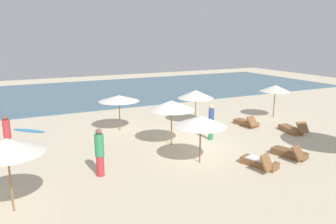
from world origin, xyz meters
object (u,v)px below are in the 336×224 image
object	(u,v)px
umbrella_4	(275,88)
person_3	(100,152)
umbrella_3	(119,98)
person_0	(7,135)
lounger_3	(291,129)
umbrella_0	(196,94)
umbrella_2	(201,121)
lounger_0	(260,163)
person_1	(211,122)
surfboard	(29,130)
lounger_4	(247,123)
lounger_2	(290,153)
umbrella_5	(172,105)
umbrella_1	(6,146)

from	to	relation	value
umbrella_4	person_3	xyz separation A→B (m)	(-12.54, -3.97, -0.98)
umbrella_3	person_0	size ratio (longest dim) A/B	1.23
umbrella_3	lounger_3	size ratio (longest dim) A/B	1.29
umbrella_3	umbrella_0	bearing A→B (deg)	-6.69
umbrella_2	lounger_3	world-z (taller)	umbrella_2
lounger_3	umbrella_3	bearing A→B (deg)	151.05
lounger_0	person_1	bearing A→B (deg)	87.41
umbrella_4	surfboard	world-z (taller)	umbrella_4
lounger_0	lounger_4	distance (m)	6.28
lounger_2	person_1	world-z (taller)	person_1
umbrella_5	person_3	world-z (taller)	umbrella_5
lounger_2	lounger_4	world-z (taller)	lounger_2
umbrella_1	lounger_0	bearing A→B (deg)	-4.22
umbrella_0	lounger_0	xyz separation A→B (m)	(-1.16, -7.06, -1.62)
umbrella_1	lounger_0	distance (m)	9.31
person_3	lounger_3	bearing A→B (deg)	4.99
lounger_2	umbrella_1	bearing A→B (deg)	177.84
umbrella_2	umbrella_1	bearing A→B (deg)	-173.63
lounger_2	surfboard	size ratio (longest dim) A/B	0.98
umbrella_5	lounger_2	size ratio (longest dim) A/B	1.26
surfboard	person_3	bearing A→B (deg)	-74.62
umbrella_0	umbrella_5	bearing A→B (deg)	-136.47
person_0	person_1	size ratio (longest dim) A/B	1.00
umbrella_1	lounger_4	world-z (taller)	umbrella_1
umbrella_0	lounger_2	xyz separation A→B (m)	(0.78, -6.81, -1.63)
surfboard	lounger_0	bearing A→B (deg)	-49.82
umbrella_4	person_0	xyz separation A→B (m)	(-15.65, 0.01, -0.99)
umbrella_1	lounger_3	xyz separation A→B (m)	(13.99, 2.29, -1.92)
surfboard	person_1	bearing A→B (deg)	-34.85
lounger_0	surfboard	distance (m)	12.65
umbrella_0	umbrella_2	distance (m)	6.41
umbrella_0	lounger_4	world-z (taller)	umbrella_0
umbrella_3	person_3	xyz separation A→B (m)	(-2.57, -5.60, -0.89)
umbrella_1	lounger_3	world-z (taller)	umbrella_1
umbrella_0	umbrella_1	bearing A→B (deg)	-148.04
lounger_0	surfboard	size ratio (longest dim) A/B	0.96
lounger_0	lounger_2	bearing A→B (deg)	7.46
person_1	lounger_2	bearing A→B (deg)	-63.93
lounger_3	person_3	size ratio (longest dim) A/B	0.94
umbrella_3	umbrella_4	bearing A→B (deg)	-9.28
umbrella_0	surfboard	xyz separation A→B (m)	(-9.32, 2.61, -1.76)
umbrella_0	person_0	world-z (taller)	umbrella_0
umbrella_3	lounger_0	distance (m)	8.53
umbrella_1	person_1	distance (m)	9.86
lounger_3	person_0	xyz separation A→B (m)	(-14.07, 3.02, 0.78)
umbrella_5	surfboard	bearing A→B (deg)	137.79
umbrella_5	person_0	bearing A→B (deg)	165.02
umbrella_0	person_1	bearing A→B (deg)	-107.11
umbrella_2	person_1	bearing A→B (deg)	48.19
lounger_4	surfboard	xyz separation A→B (m)	(-11.75, 4.51, -0.13)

